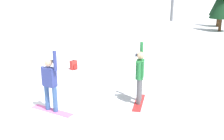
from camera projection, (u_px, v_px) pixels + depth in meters
name	position (u px, v px, depth m)	size (l,w,h in m)	color
ground_plane	(23.00, 103.00, 8.84)	(800.00, 800.00, 0.00)	white
snowboarder_foreground	(50.00, 83.00, 7.98)	(1.51, 0.31, 1.99)	pink
snowboarder_midground	(140.00, 76.00, 8.57)	(0.69, 1.47, 2.05)	red
backpack_red	(74.00, 65.00, 12.49)	(0.30, 0.35, 0.47)	red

